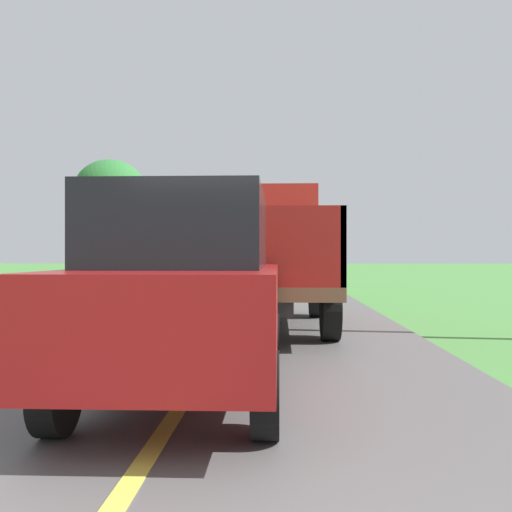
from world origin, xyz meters
The scene contains 4 objects.
banana_truck_near centered at (0.62, 10.41, 1.46)m, with size 2.38×5.82×2.80m.
banana_truck_far centered at (0.56, 22.48, 1.46)m, with size 2.38×5.81×2.80m.
roadside_tree_near_left centered at (-6.62, 23.79, 4.23)m, with size 3.17×3.17×5.68m.
following_car centered at (0.00, 4.43, 1.07)m, with size 1.74×4.10×1.92m.
Camera 1 is at (0.87, -0.83, 1.41)m, focal length 39.37 mm.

